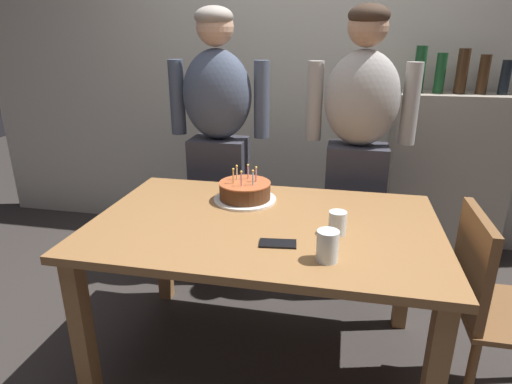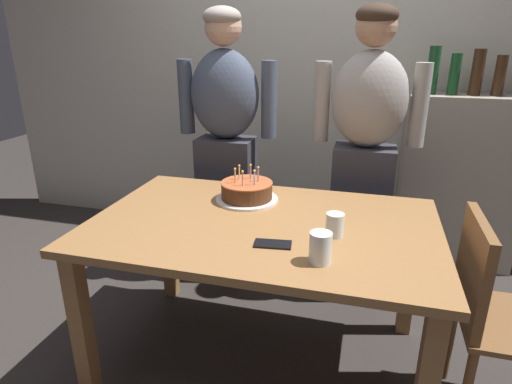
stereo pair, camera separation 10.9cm
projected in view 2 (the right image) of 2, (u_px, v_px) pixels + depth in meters
The scene contains 11 objects.
ground_plane at pixel (262, 358), 2.12m from camera, with size 10.00×10.00×0.00m, color #332D2B.
back_wall at pixel (316, 66), 3.08m from camera, with size 5.20×0.10×2.60m, color beige.
dining_table at pixel (263, 242), 1.90m from camera, with size 1.50×0.96×0.74m.
birthday_cake at pixel (247, 192), 2.10m from camera, with size 0.31×0.31×0.17m.
water_glass_near at pixel (320, 248), 1.51m from camera, with size 0.08×0.08×0.12m, color silver.
water_glass_far at pixel (335, 225), 1.72m from camera, with size 0.07×0.07×0.10m, color silver.
cell_phone at pixel (273, 244), 1.66m from camera, with size 0.14×0.07×0.01m, color black.
person_man_bearded at pixel (226, 146), 2.62m from camera, with size 0.61×0.27×1.66m.
person_woman_cardigan at pixel (365, 155), 2.41m from camera, with size 0.61×0.27×1.66m.
dining_chair at pixel (494, 308), 1.65m from camera, with size 0.42×0.42×0.87m.
shelf_cabinet at pixel (459, 180), 2.88m from camera, with size 0.75×0.30×1.45m.
Camera 2 is at (0.42, -1.66, 1.50)m, focal length 30.08 mm.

